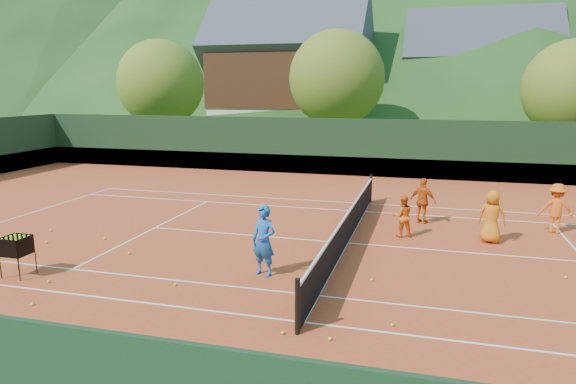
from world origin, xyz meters
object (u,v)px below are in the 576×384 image
(student_c, at_px, (492,217))
(tennis_net, at_px, (348,227))
(coach, at_px, (264,241))
(student_a, at_px, (403,216))
(student_d, at_px, (556,208))
(chalet_left, at_px, (289,75))
(student_b, at_px, (423,201))
(chalet_mid, at_px, (478,83))
(ball_hopper, at_px, (16,247))

(student_c, distance_m, tennis_net, 4.29)
(coach, xyz_separation_m, student_a, (3.09, 4.33, -0.22))
(student_d, xyz_separation_m, chalet_left, (-16.19, 27.12, 4.83))
(student_d, relative_size, chalet_left, 0.12)
(student_a, relative_size, chalet_left, 0.10)
(student_b, bearing_deg, chalet_mid, -72.17)
(tennis_net, distance_m, chalet_left, 32.04)
(student_b, bearing_deg, student_a, 97.54)
(student_b, height_order, student_d, student_d)
(student_c, bearing_deg, student_d, -126.73)
(student_a, relative_size, chalet_mid, 0.10)
(coach, distance_m, ball_hopper, 6.03)
(tennis_net, height_order, ball_hopper, tennis_net)
(student_a, bearing_deg, tennis_net, 19.34)
(chalet_left, bearing_deg, student_d, -59.17)
(student_d, bearing_deg, chalet_left, -56.20)
(student_d, xyz_separation_m, ball_hopper, (-13.55, -7.72, -0.05))
(student_d, distance_m, chalet_left, 31.95)
(coach, xyz_separation_m, chalet_left, (-8.43, 33.20, 4.75))
(tennis_net, bearing_deg, student_b, 54.70)
(student_b, relative_size, student_c, 0.98)
(student_b, bearing_deg, ball_hopper, 64.53)
(coach, distance_m, student_b, 7.17)
(student_b, relative_size, student_d, 0.98)
(coach, height_order, chalet_left, chalet_left)
(student_b, distance_m, student_d, 4.09)
(tennis_net, xyz_separation_m, chalet_mid, (6.00, 34.00, 4.47))
(student_c, height_order, tennis_net, student_c)
(student_c, relative_size, student_d, 1.00)
(tennis_net, bearing_deg, ball_hopper, -146.64)
(student_a, height_order, tennis_net, student_a)
(student_a, relative_size, ball_hopper, 1.32)
(chalet_left, xyz_separation_m, chalet_mid, (16.00, 4.00, -0.66))
(student_b, xyz_separation_m, tennis_net, (-2.10, -2.96, -0.28))
(student_c, xyz_separation_m, chalet_left, (-14.11, 28.79, 4.83))
(student_a, bearing_deg, student_c, 164.36)
(student_d, height_order, chalet_left, chalet_left)
(chalet_mid, bearing_deg, student_a, -97.76)
(chalet_left, bearing_deg, student_c, -63.90)
(student_b, bearing_deg, chalet_left, -40.90)
(student_b, xyz_separation_m, student_d, (4.09, -0.09, 0.02))
(chalet_mid, bearing_deg, chalet_left, -165.96)
(tennis_net, bearing_deg, chalet_left, 108.43)
(coach, height_order, student_c, coach)
(tennis_net, relative_size, chalet_mid, 0.95)
(coach, xyz_separation_m, tennis_net, (1.57, 3.20, -0.38))
(tennis_net, bearing_deg, student_a, 36.61)
(ball_hopper, bearing_deg, student_c, 27.82)
(student_d, xyz_separation_m, chalet_mid, (-0.19, 31.12, 4.17))
(chalet_mid, bearing_deg, student_c, -93.30)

